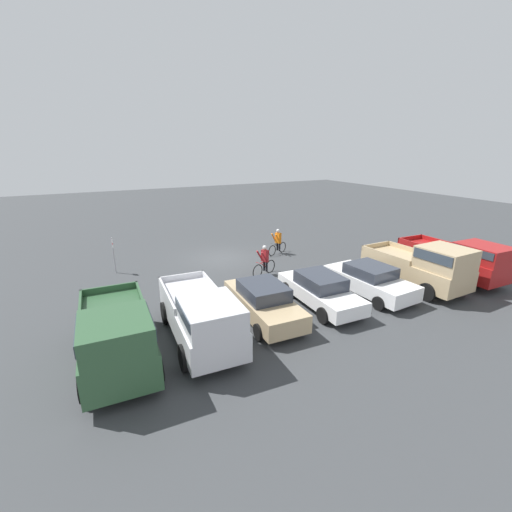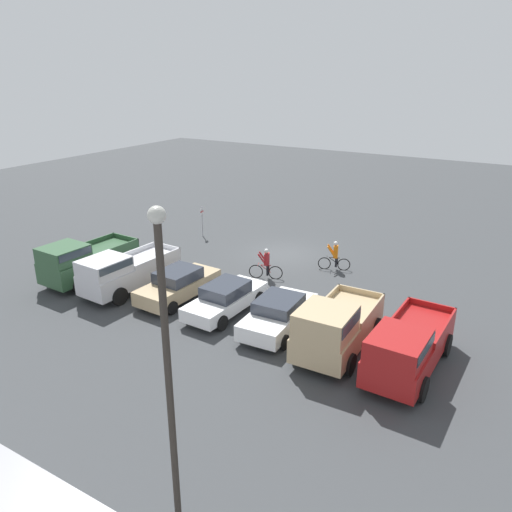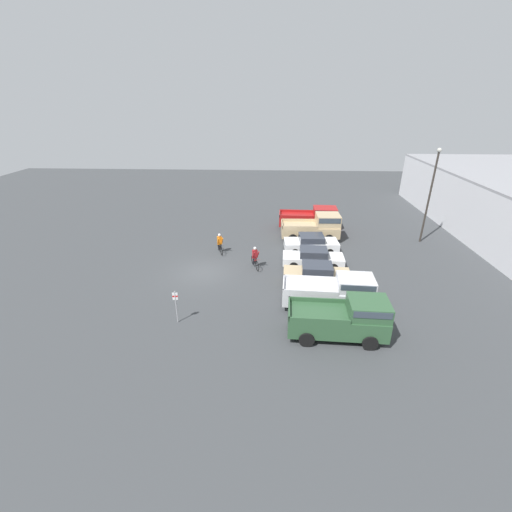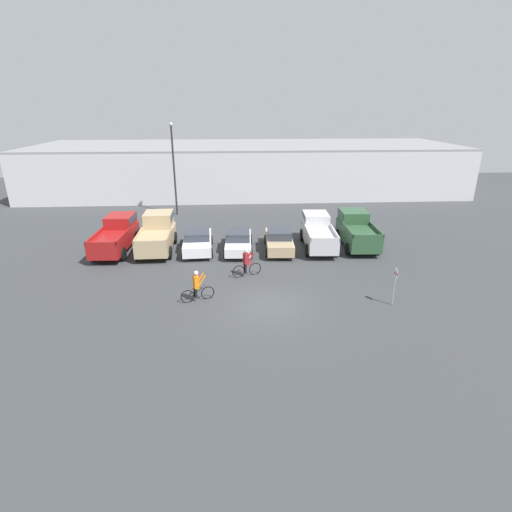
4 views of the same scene
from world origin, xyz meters
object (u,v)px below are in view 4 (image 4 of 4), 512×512
Objects in this scene: sedan_2 at (279,240)px; pickup_truck_2 at (318,231)px; fire_lane_sign at (395,282)px; cyclist_0 at (246,263)px; pickup_truck_1 at (157,232)px; lamppost at (174,163)px; pickup_truck_0 at (117,234)px; sedan_0 at (198,241)px; cyclist_1 at (197,286)px; pickup_truck_3 at (356,229)px; sedan_1 at (238,241)px.

pickup_truck_2 is (2.82, 0.71, 0.36)m from sedan_2.
pickup_truck_2 is 9.32m from fire_lane_sign.
pickup_truck_2 is 7.27m from cyclist_0.
pickup_truck_1 is 0.64× the size of lamppost.
pickup_truck_2 reaches higher than sedan_2.
fire_lane_sign is at bearing -30.06° from pickup_truck_0.
sedan_0 is 5.60m from sedan_2.
lamppost is at bearing 139.41° from pickup_truck_2.
fire_lane_sign is 0.25× the size of lamppost.
pickup_truck_1 reaches higher than sedan_0.
cyclist_0 is 4.02m from cyclist_1.
fire_lane_sign reaches higher than cyclist_1.
pickup_truck_1 reaches higher than sedan_2.
pickup_truck_1 reaches higher than pickup_truck_2.
lamppost is at bearing 145.82° from pickup_truck_3.
pickup_truck_0 is at bearing 179.47° from pickup_truck_2.
sedan_2 is 0.84× the size of pickup_truck_2.
pickup_truck_0 is 16.80m from pickup_truck_3.
pickup_truck_1 is 3.05× the size of cyclist_1.
pickup_truck_1 is 14.03m from pickup_truck_3.
sedan_2 is at bearing 55.45° from cyclist_1.
pickup_truck_1 is 1.15× the size of sedan_0.
pickup_truck_3 is 9.52m from cyclist_0.
sedan_1 is 12.18m from lamppost.
cyclist_1 is (-2.65, -3.03, -0.00)m from cyclist_0.
fire_lane_sign is at bearing -54.97° from lamppost.
pickup_truck_2 is 3.22× the size of cyclist_1.
pickup_truck_0 is at bearing 126.78° from cyclist_1.
pickup_truck_0 is 3.21× the size of cyclist_0.
lamppost is (-8.26, 10.21, 3.90)m from sedan_2.
pickup_truck_1 is at bearing 166.67° from sedan_0.
fire_lane_sign is (15.97, -9.24, 0.10)m from pickup_truck_0.
cyclist_0 is (-5.24, -5.03, -0.29)m from pickup_truck_2.
pickup_truck_3 is 2.56× the size of fire_lane_sign.
fire_lane_sign is (1.96, -9.11, 0.13)m from pickup_truck_2.
fire_lane_sign is at bearing -95.18° from pickup_truck_3.
lamppost reaches higher than pickup_truck_2.
pickup_truck_2 is 11.28m from cyclist_1.
pickup_truck_1 is at bearing 171.90° from sedan_1.
pickup_truck_1 is 8.87m from cyclist_1.
pickup_truck_3 is 17.13m from lamppost.
cyclist_1 is (-5.06, -7.35, 0.07)m from sedan_2.
pickup_truck_0 is 1.21× the size of sedan_2.
cyclist_0 is (8.77, -5.16, -0.32)m from pickup_truck_0.
pickup_truck_2 is 3.16× the size of cyclist_0.
pickup_truck_2 is (5.62, 0.65, 0.39)m from sedan_1.
pickup_truck_0 is 10.23m from cyclist_1.
pickup_truck_3 is at bearing -0.19° from pickup_truck_0.
sedan_1 is 2.80m from sedan_2.
sedan_0 is at bearing -176.98° from pickup_truck_3.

